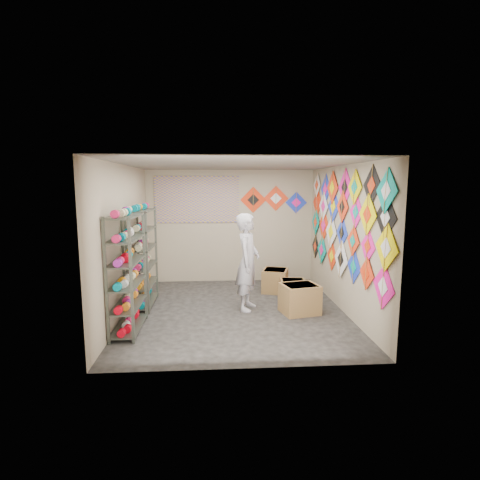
{
  "coord_description": "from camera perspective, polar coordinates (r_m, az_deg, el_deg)",
  "views": [
    {
      "loc": [
        -0.38,
        -6.76,
        2.34
      ],
      "look_at": [
        0.1,
        0.3,
        1.3
      ],
      "focal_mm": 28.0,
      "sensor_mm": 36.0,
      "label": 1
    }
  ],
  "objects": [
    {
      "name": "carton_c",
      "position": [
        8.35,
        5.37,
        -6.16
      ],
      "size": [
        0.67,
        0.7,
        0.5
      ],
      "primitive_type": "cube",
      "rotation": [
        0.0,
        0.0,
        -0.3
      ],
      "color": "olive",
      "rests_on": "ground"
    },
    {
      "name": "poster",
      "position": [
        9.01,
        -6.59,
        6.14
      ],
      "size": [
        2.0,
        0.01,
        1.1
      ],
      "primitive_type": "cube",
      "color": "#5C4BA3",
      "rests_on": "room_walls"
    },
    {
      "name": "back_wall_kites",
      "position": [
        9.11,
        4.99,
        6.08
      ],
      "size": [
        1.63,
        0.02,
        0.67
      ],
      "color": "red",
      "rests_on": "room_walls"
    },
    {
      "name": "carton_a",
      "position": [
        7.05,
        9.07,
        -8.83
      ],
      "size": [
        0.75,
        0.67,
        0.54
      ],
      "primitive_type": "cube",
      "rotation": [
        0.0,
        0.0,
        0.22
      ],
      "color": "olive",
      "rests_on": "ground"
    },
    {
      "name": "shopkeeper",
      "position": [
        7.02,
        1.2,
        -3.37
      ],
      "size": [
        0.92,
        0.83,
        1.83
      ],
      "primitive_type": "imported",
      "rotation": [
        0.0,
        0.0,
        1.26
      ],
      "color": "beige",
      "rests_on": "ground"
    },
    {
      "name": "shelf_rack_back",
      "position": [
        7.48,
        -14.62,
        -2.63
      ],
      "size": [
        0.4,
        1.1,
        1.9
      ],
      "primitive_type": "cube",
      "color": "#4C5147",
      "rests_on": "ground"
    },
    {
      "name": "shelf_rack_front",
      "position": [
        6.23,
        -16.83,
        -4.89
      ],
      "size": [
        0.4,
        1.1,
        1.9
      ],
      "primitive_type": "cube",
      "color": "#4C5147",
      "rests_on": "ground"
    },
    {
      "name": "kite_wall_display",
      "position": [
        7.19,
        15.29,
        2.66
      ],
      "size": [
        0.06,
        4.29,
        2.08
      ],
      "color": "#F2169B",
      "rests_on": "room_walls"
    },
    {
      "name": "ground",
      "position": [
        7.17,
        -0.65,
        -10.7
      ],
      "size": [
        4.5,
        4.5,
        0.0
      ],
      "primitive_type": "plane",
      "color": "black"
    },
    {
      "name": "room_walls",
      "position": [
        6.81,
        -0.67,
        2.5
      ],
      "size": [
        4.5,
        4.5,
        4.5
      ],
      "color": "tan",
      "rests_on": "ground"
    },
    {
      "name": "string_spools",
      "position": [
        6.83,
        -15.66,
        -2.88
      ],
      "size": [
        0.12,
        2.36,
        0.12
      ],
      "color": "#DF1E5D",
      "rests_on": "ground"
    },
    {
      "name": "carton_b",
      "position": [
        7.88,
        8.02,
        -7.45
      ],
      "size": [
        0.54,
        0.46,
        0.41
      ],
      "primitive_type": "cube",
      "rotation": [
        0.0,
        0.0,
        -0.11
      ],
      "color": "olive",
      "rests_on": "ground"
    }
  ]
}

